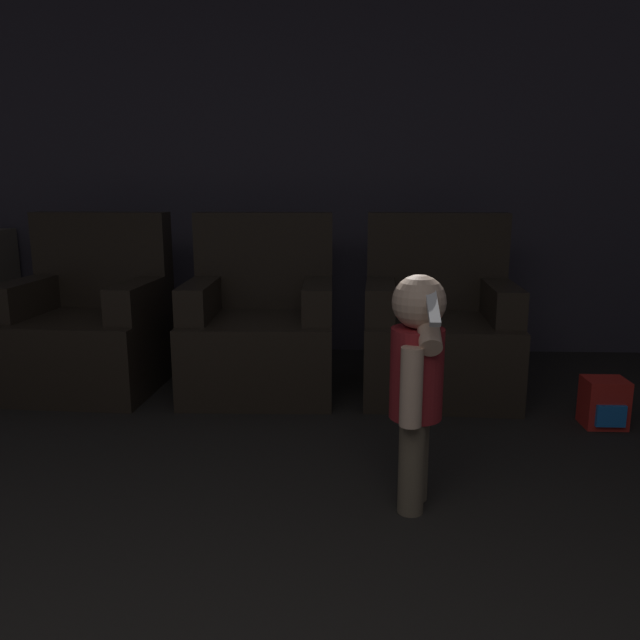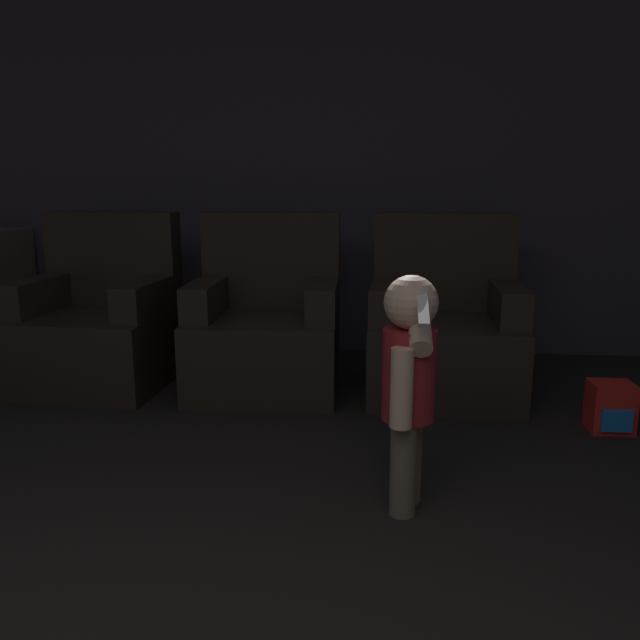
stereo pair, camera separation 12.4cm
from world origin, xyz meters
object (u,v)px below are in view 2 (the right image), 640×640
Objects in this scene: armchair_middle at (267,330)px; toy_backpack at (611,407)px; person_toddler at (409,375)px; armchair_right at (444,333)px; armchair_left at (99,326)px.

toy_backpack is at bearing -18.04° from armchair_middle.
armchair_middle is at bearing -136.80° from person_toddler.
armchair_right is 1.42m from person_toddler.
person_toddler is at bearing -98.44° from armchair_right.
toy_backpack is at bearing -32.76° from armchair_right.
armchair_left reaches higher than person_toddler.
armchair_middle is 1.03m from armchair_right.
armchair_right is 0.96m from toy_backpack.
armchair_middle and armchair_right have the same top height.
person_toddler is at bearing -140.91° from toy_backpack.
armchair_left is 1.00× the size of armchair_right.
armchair_middle is 1.58m from person_toddler.
armchair_middle is at bearing -176.97° from armchair_right.
armchair_left is 1.00× the size of armchair_middle.
person_toddler is (0.75, -1.38, 0.16)m from armchair_middle.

